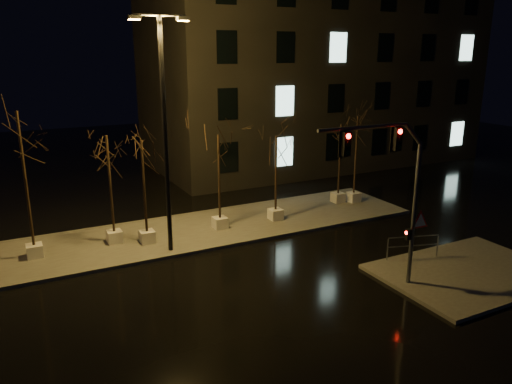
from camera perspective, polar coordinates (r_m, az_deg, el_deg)
ground at (r=19.92m, az=0.63°, el=-9.78°), size 90.00×90.00×0.00m
median at (r=24.94m, az=-5.84°, el=-4.25°), size 22.00×5.00×0.15m
sidewalk_corner at (r=21.88m, az=23.08°, el=-8.47°), size 7.00×5.00×0.15m
building at (r=40.62m, az=6.46°, el=14.21°), size 25.00×12.00×15.00m
tree_0 at (r=22.13m, az=-25.28°, el=4.86°), size 1.80×1.80×6.36m
tree_1 at (r=22.80m, az=-16.53°, el=3.52°), size 1.80×1.80×5.07m
tree_2 at (r=22.44m, az=-12.83°, el=3.16°), size 1.80×1.80×4.86m
tree_3 at (r=23.84m, az=-4.29°, el=4.11°), size 1.80×1.80×4.78m
tree_4 at (r=25.14m, az=2.32°, el=4.26°), size 1.80×1.80×4.49m
tree_5 at (r=28.50m, az=9.63°, el=5.65°), size 1.80×1.80×4.64m
tree_6 at (r=28.71m, az=11.46°, el=6.33°), size 1.80×1.80×5.09m
traffic_signal_mast at (r=18.10m, az=15.67°, el=1.03°), size 5.01×0.26×6.12m
streetlight_main at (r=20.99m, az=-10.43°, el=7.97°), size 2.45×0.30×9.84m
guard_rail_a at (r=22.07m, az=17.51°, el=-5.66°), size 2.20×0.72×0.99m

